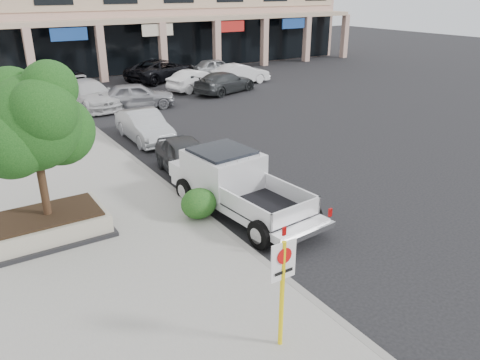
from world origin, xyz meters
The scene contains 19 objects.
ground centered at (0.00, 0.00, 0.00)m, with size 120.00×120.00×0.00m, color black.
sidewalk centered at (-5.50, 6.00, 0.07)m, with size 8.00×52.00×0.15m, color gray.
curb centered at (-1.55, 6.00, 0.07)m, with size 0.20×52.00×0.15m, color gray.
strip_mall centered at (8.00, 33.93, 4.75)m, with size 40.55×12.43×9.50m.
planter centered at (-5.86, 3.83, 0.48)m, with size 3.20×2.20×0.68m.
planter_tree centered at (-5.72, 3.99, 3.41)m, with size 2.90×2.55×4.00m.
no_parking_sign centered at (-3.04, -3.19, 1.63)m, with size 0.55×0.09×2.30m.
hedge centered at (-1.80, 2.54, 0.62)m, with size 1.10×0.99×0.94m, color #144616.
pickup_truck centered at (-0.35, 2.31, 0.93)m, with size 2.19×5.92×1.86m, color silver, non-canonical shape.
curb_car_a centered at (-0.36, 6.17, 0.71)m, with size 1.67×4.16×1.42m, color #323438.
curb_car_b centered at (-0.05, 11.24, 0.71)m, with size 1.50×4.29×1.41m, color #A9ADB2.
curb_car_c centered at (-0.34, 19.20, 0.79)m, with size 2.22×5.47×1.59m, color silver.
curb_car_d centered at (-0.38, 23.20, 0.77)m, with size 2.55×5.54×1.54m, color black.
lot_car_a centered at (2.00, 17.55, 0.76)m, with size 1.79×4.45×1.52m, color #9D9EA5.
lot_car_b centered at (7.44, 20.30, 0.71)m, with size 1.50×4.31×1.42m, color white.
lot_car_c centered at (8.69, 18.53, 0.71)m, with size 1.98×4.88×1.42m, color #2B2E2F.
lot_car_d centered at (6.86, 24.95, 0.82)m, with size 2.72×5.91×1.64m, color black.
lot_car_e centered at (11.39, 24.47, 0.71)m, with size 1.68×4.18×1.42m, color #93969A.
lot_car_f centered at (11.39, 20.77, 0.72)m, with size 1.53×4.40×1.45m, color white.
Camera 1 is at (-7.64, -8.92, 6.66)m, focal length 35.00 mm.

